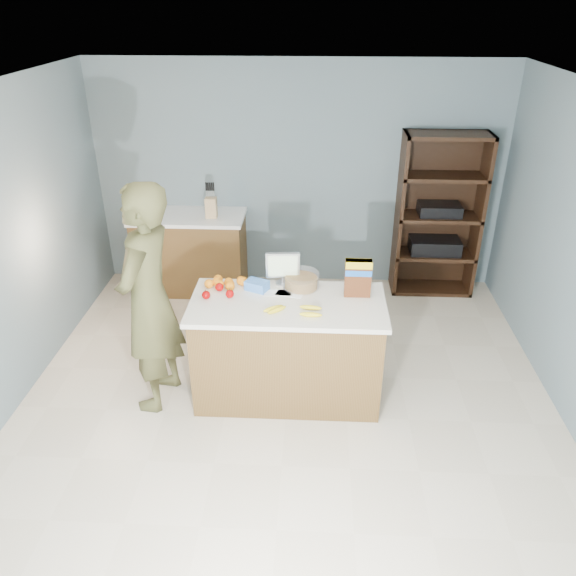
{
  "coord_description": "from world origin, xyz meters",
  "views": [
    {
      "loc": [
        0.2,
        -3.57,
        3.08
      ],
      "look_at": [
        0.0,
        0.35,
        1.0
      ],
      "focal_mm": 35.0,
      "sensor_mm": 36.0,
      "label": 1
    }
  ],
  "objects_px": {
    "counter_peninsula": "(288,353)",
    "tv": "(283,267)",
    "cereal_box": "(358,275)",
    "shelving_unit": "(437,218)",
    "person": "(149,300)"
  },
  "relations": [
    {
      "from": "counter_peninsula",
      "to": "person",
      "type": "height_order",
      "value": "person"
    },
    {
      "from": "shelving_unit",
      "to": "person",
      "type": "distance_m",
      "value": 3.41
    },
    {
      "from": "counter_peninsula",
      "to": "person",
      "type": "relative_size",
      "value": 0.82
    },
    {
      "from": "person",
      "to": "tv",
      "type": "height_order",
      "value": "person"
    },
    {
      "from": "cereal_box",
      "to": "shelving_unit",
      "type": "bearing_deg",
      "value": 62.49
    },
    {
      "from": "cereal_box",
      "to": "counter_peninsula",
      "type": "bearing_deg",
      "value": -166.18
    },
    {
      "from": "shelving_unit",
      "to": "counter_peninsula",
      "type": "bearing_deg",
      "value": -127.11
    },
    {
      "from": "shelving_unit",
      "to": "tv",
      "type": "bearing_deg",
      "value": -132.82
    },
    {
      "from": "counter_peninsula",
      "to": "tv",
      "type": "relative_size",
      "value": 5.53
    },
    {
      "from": "counter_peninsula",
      "to": "cereal_box",
      "type": "xyz_separation_m",
      "value": [
        0.55,
        0.14,
        0.67
      ]
    },
    {
      "from": "shelving_unit",
      "to": "cereal_box",
      "type": "height_order",
      "value": "shelving_unit"
    },
    {
      "from": "person",
      "to": "tv",
      "type": "relative_size",
      "value": 6.74
    },
    {
      "from": "counter_peninsula",
      "to": "tv",
      "type": "bearing_deg",
      "value": 100.42
    },
    {
      "from": "shelving_unit",
      "to": "person",
      "type": "relative_size",
      "value": 0.95
    },
    {
      "from": "person",
      "to": "shelving_unit",
      "type": "bearing_deg",
      "value": 138.6
    }
  ]
}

